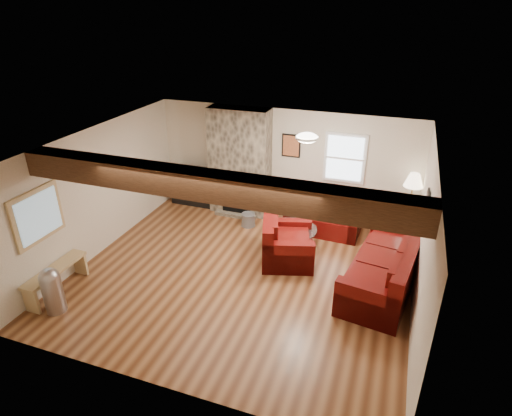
% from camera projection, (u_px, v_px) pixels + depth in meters
% --- Properties ---
extents(room, '(8.00, 8.00, 8.00)m').
position_uv_depth(room, '(241.00, 215.00, 7.43)').
color(room, '#592F17').
rests_on(room, ground).
extents(floor, '(6.00, 6.00, 0.00)m').
position_uv_depth(floor, '(242.00, 274.00, 7.98)').
color(floor, '#592F17').
rests_on(floor, ground).
extents(oak_beam, '(6.00, 0.36, 0.38)m').
position_uv_depth(oak_beam, '(207.00, 185.00, 5.90)').
color(oak_beam, black).
rests_on(oak_beam, room).
extents(chimney_breast, '(1.40, 0.67, 2.50)m').
position_uv_depth(chimney_breast, '(240.00, 163.00, 9.85)').
color(chimney_breast, '#38322B').
rests_on(chimney_breast, floor).
extents(back_window, '(0.90, 0.08, 1.10)m').
position_uv_depth(back_window, '(345.00, 158.00, 9.19)').
color(back_window, white).
rests_on(back_window, room).
extents(hatch_window, '(0.08, 1.00, 0.90)m').
position_uv_depth(hatch_window, '(38.00, 216.00, 6.96)').
color(hatch_window, tan).
rests_on(hatch_window, room).
extents(ceiling_dome, '(0.40, 0.40, 0.18)m').
position_uv_depth(ceiling_dome, '(307.00, 139.00, 7.40)').
color(ceiling_dome, white).
rests_on(ceiling_dome, room).
extents(artwork_back, '(0.42, 0.06, 0.52)m').
position_uv_depth(artwork_back, '(291.00, 146.00, 9.48)').
color(artwork_back, black).
rests_on(artwork_back, room).
extents(artwork_right, '(0.06, 0.55, 0.42)m').
position_uv_depth(artwork_right, '(426.00, 207.00, 6.57)').
color(artwork_right, black).
rests_on(artwork_right, room).
extents(sofa_three, '(1.37, 2.57, 0.95)m').
position_uv_depth(sofa_three, '(384.00, 263.00, 7.47)').
color(sofa_three, '#400409').
rests_on(sofa_three, floor).
extents(loveseat, '(1.63, 0.98, 0.85)m').
position_uv_depth(loveseat, '(324.00, 212.00, 9.36)').
color(loveseat, '#400409').
rests_on(loveseat, floor).
extents(armchair_red, '(1.24, 1.33, 0.89)m').
position_uv_depth(armchair_red, '(288.00, 240.00, 8.24)').
color(armchair_red, '#400409').
rests_on(armchair_red, floor).
extents(coffee_table, '(1.01, 1.01, 0.53)m').
position_uv_depth(coffee_table, '(291.00, 239.00, 8.67)').
color(coffee_table, '#472B16').
rests_on(coffee_table, floor).
extents(tv_cabinet, '(1.05, 0.42, 0.53)m').
position_uv_depth(tv_cabinet, '(194.00, 193.00, 10.68)').
color(tv_cabinet, black).
rests_on(tv_cabinet, floor).
extents(television, '(0.84, 0.11, 0.48)m').
position_uv_depth(television, '(193.00, 174.00, 10.46)').
color(television, black).
rests_on(television, tv_cabinet).
extents(floor_lamp, '(0.39, 0.39, 1.51)m').
position_uv_depth(floor_lamp, '(413.00, 184.00, 8.58)').
color(floor_lamp, tan).
rests_on(floor_lamp, floor).
extents(pine_bench, '(0.30, 1.27, 0.48)m').
position_uv_depth(pine_bench, '(57.00, 280.00, 7.41)').
color(pine_bench, tan).
rests_on(pine_bench, floor).
extents(pedal_bin, '(0.42, 0.42, 0.81)m').
position_uv_depth(pedal_bin, '(52.00, 290.00, 6.88)').
color(pedal_bin, '#A4A4A9').
rests_on(pedal_bin, floor).
extents(coal_bucket, '(0.33, 0.33, 0.31)m').
position_uv_depth(coal_bucket, '(248.00, 219.00, 9.65)').
color(coal_bucket, gray).
rests_on(coal_bucket, floor).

